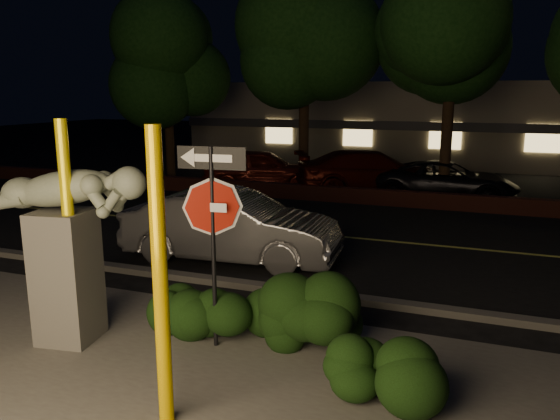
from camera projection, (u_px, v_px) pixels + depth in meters
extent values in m
plane|color=black|center=(349.00, 211.00, 16.42)|extent=(90.00, 90.00, 0.00)
cube|color=#4C4944|center=(129.00, 400.00, 6.34)|extent=(14.00, 6.00, 0.02)
cube|color=black|center=(321.00, 235.00, 13.67)|extent=(80.00, 8.00, 0.01)
cube|color=#C5C44F|center=(321.00, 235.00, 13.67)|extent=(80.00, 0.12, 0.00)
cube|color=#4C4944|center=(258.00, 287.00, 9.90)|extent=(80.00, 0.25, 0.12)
cube|color=#491F17|center=(359.00, 196.00, 17.55)|extent=(40.00, 0.35, 0.50)
cube|color=black|center=(388.00, 178.00, 22.83)|extent=(40.00, 12.00, 0.01)
cube|color=gray|center=(414.00, 121.00, 29.73)|extent=(22.00, 10.00, 4.00)
cube|color=#333338|center=(400.00, 126.00, 25.06)|extent=(22.00, 0.20, 0.40)
cube|color=#FFD87F|center=(279.00, 131.00, 27.24)|extent=(1.40, 0.08, 1.20)
cube|color=#FFD87F|center=(358.00, 133.00, 25.87)|extent=(1.40, 0.08, 1.20)
cube|color=#FFD87F|center=(445.00, 136.00, 24.51)|extent=(1.40, 0.08, 1.20)
cube|color=#FFD87F|center=(543.00, 138.00, 23.14)|extent=(1.40, 0.08, 1.20)
cylinder|color=black|center=(170.00, 135.00, 21.50)|extent=(0.36, 0.36, 3.75)
ellipsoid|color=black|center=(166.00, 43.00, 20.76)|extent=(4.60, 4.60, 4.14)
cylinder|color=black|center=(304.00, 131.00, 19.75)|extent=(0.36, 0.36, 4.25)
ellipsoid|color=black|center=(305.00, 17.00, 18.92)|extent=(5.20, 5.20, 4.68)
cylinder|color=black|center=(446.00, 140.00, 17.70)|extent=(0.36, 0.36, 4.00)
ellipsoid|color=black|center=(454.00, 21.00, 16.93)|extent=(4.80, 4.80, 4.32)
cylinder|color=yellow|center=(70.00, 238.00, 7.32)|extent=(0.16, 0.16, 3.19)
cylinder|color=#ECBA00|center=(160.00, 282.00, 5.59)|extent=(0.16, 0.16, 3.22)
cylinder|color=black|center=(214.00, 250.00, 7.40)|extent=(0.06, 0.06, 2.82)
cube|color=white|center=(212.00, 207.00, 7.28)|extent=(0.42, 0.07, 0.12)
cube|color=black|center=(211.00, 158.00, 7.14)|extent=(0.96, 0.12, 0.30)
cube|color=white|center=(211.00, 158.00, 7.14)|extent=(0.60, 0.08, 0.12)
cube|color=#4C4944|center=(67.00, 277.00, 7.71)|extent=(0.85, 0.85, 1.91)
sphere|color=slate|center=(129.00, 183.00, 7.21)|extent=(0.45, 0.45, 0.45)
ellipsoid|color=black|center=(210.00, 301.00, 8.03)|extent=(2.08, 1.27, 1.01)
ellipsoid|color=black|center=(301.00, 307.00, 7.60)|extent=(1.97, 1.39, 1.17)
ellipsoid|color=black|center=(375.00, 361.00, 6.31)|extent=(1.56, 1.26, 0.94)
imported|color=#9E9DA2|center=(231.00, 226.00, 11.49)|extent=(4.66, 1.90, 1.50)
imported|color=maroon|center=(262.00, 168.00, 20.36)|extent=(4.61, 2.85, 1.47)
imported|color=#450D06|center=(372.00, 172.00, 19.01)|extent=(5.74, 4.19, 1.55)
imported|color=black|center=(446.00, 181.00, 18.15)|extent=(4.58, 2.12, 1.27)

